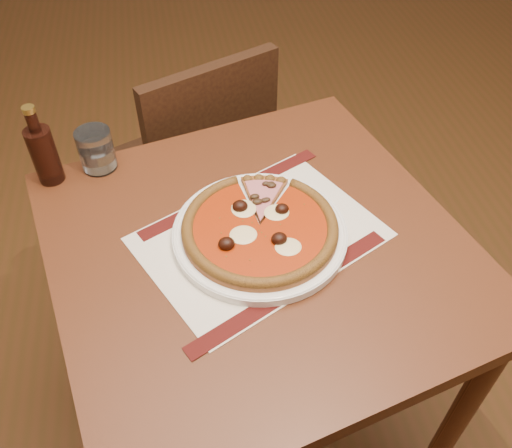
{
  "coord_description": "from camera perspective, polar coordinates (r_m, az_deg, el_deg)",
  "views": [
    {
      "loc": [
        -0.71,
        -1.08,
        1.55
      ],
      "look_at": [
        -0.57,
        -0.34,
        0.78
      ],
      "focal_mm": 38.0,
      "sensor_mm": 36.0,
      "label": 1
    }
  ],
  "objects": [
    {
      "name": "pizza",
      "position": [
        1.07,
        0.42,
        -0.27
      ],
      "size": [
        0.31,
        0.31,
        0.04
      ],
      "color": "brown",
      "rests_on": "plate"
    },
    {
      "name": "ham_slice",
      "position": [
        1.13,
        1.39,
        2.84
      ],
      "size": [
        0.1,
        0.14,
        0.02
      ],
      "rotation": [
        0.0,
        0.0,
        1.31
      ],
      "color": "brown",
      "rests_on": "plate"
    },
    {
      "name": "table",
      "position": [
        1.16,
        0.18,
        -5.25
      ],
      "size": [
        0.96,
        0.96,
        0.75
      ],
      "rotation": [
        0.0,
        0.0,
        0.23
      ],
      "color": "#5A2915",
      "rests_on": "ground"
    },
    {
      "name": "plate",
      "position": [
        1.08,
        0.41,
        -0.99
      ],
      "size": [
        0.35,
        0.35,
        0.02
      ],
      "primitive_type": "cylinder",
      "color": "white",
      "rests_on": "placemat"
    },
    {
      "name": "water_glass",
      "position": [
        1.27,
        -16.48,
        7.5
      ],
      "size": [
        0.1,
        0.1,
        0.1
      ],
      "primitive_type": "cylinder",
      "rotation": [
        0.0,
        0.0,
        0.26
      ],
      "color": "white",
      "rests_on": "table"
    },
    {
      "name": "chair_far",
      "position": [
        1.69,
        -5.94,
        6.71
      ],
      "size": [
        0.53,
        0.53,
        0.85
      ],
      "rotation": [
        0.0,
        0.0,
        3.56
      ],
      "color": "black",
      "rests_on": "ground"
    },
    {
      "name": "placemat",
      "position": [
        1.09,
        0.41,
        -1.36
      ],
      "size": [
        0.55,
        0.49,
        0.0
      ],
      "primitive_type": "cube",
      "rotation": [
        0.0,
        0.0,
        0.46
      ],
      "color": "white",
      "rests_on": "table"
    },
    {
      "name": "bottle",
      "position": [
        1.26,
        -21.45,
        7.01
      ],
      "size": [
        0.06,
        0.06,
        0.19
      ],
      "color": "black",
      "rests_on": "table"
    }
  ]
}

